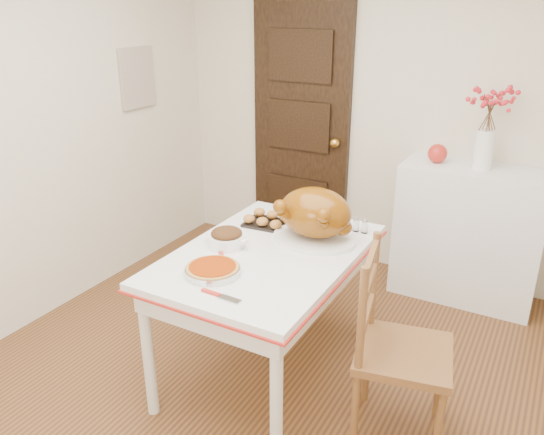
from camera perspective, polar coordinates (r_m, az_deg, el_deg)
The scene contains 18 objects.
floor at distance 3.13m, azimuth -2.05°, elevation -19.14°, with size 3.50×4.00×0.00m, color #442519.
wall_back at distance 4.27m, azimuth 11.92°, elevation 10.66°, with size 3.50×0.00×2.50m, color beige.
wall_left at distance 3.68m, azimuth -26.57°, elevation 7.06°, with size 0.00×4.00×2.50m, color beige.
door_back at distance 4.54m, azimuth 3.06°, elevation 8.91°, with size 0.85×0.06×2.06m, color black.
photo_board at distance 4.40m, azimuth -14.03°, elevation 14.12°, with size 0.03×0.35×0.45m, color beige.
sideboard at distance 4.12m, azimuth 19.97°, elevation -1.66°, with size 0.99×0.44×0.99m, color white.
kitchen_table at distance 3.11m, azimuth -0.45°, elevation -10.23°, with size 0.91×1.33×0.80m, color white, non-canonical shape.
chair_oak at distance 2.73m, azimuth 13.83°, elevation -13.34°, with size 0.45×0.45×1.01m, color brown, non-canonical shape.
berry_vase at distance 3.89m, azimuth 21.78°, elevation 8.70°, with size 0.29×0.29×0.55m, color white, non-canonical shape.
apple at distance 3.99m, azimuth 17.08°, elevation 6.49°, with size 0.13×0.13×0.13m, color #B4241B.
turkey_platter at distance 3.00m, azimuth 4.57°, elevation 0.22°, with size 0.48×0.38×0.30m, color #7C430B, non-canonical shape.
pumpkin_pie at distance 2.69m, azimuth -6.30°, elevation -5.38°, with size 0.28×0.28×0.06m, color #882802.
stuffing_dish at distance 2.97m, azimuth -4.81°, elevation -2.11°, with size 0.26×0.20×0.10m, color #502A11, non-canonical shape.
rolls_tray at distance 3.24m, azimuth -0.49°, elevation -0.21°, with size 0.26×0.20×0.07m, color #AC6826, non-canonical shape.
pie_server at distance 2.50m, azimuth -5.46°, elevation -8.21°, with size 0.21×0.06×0.01m, color silver, non-canonical shape.
carving_knife at distance 2.82m, azimuth -5.09°, elevation -4.49°, with size 0.23×0.05×0.01m, color silver, non-canonical shape.
drinking_glass at distance 3.28m, azimuth 4.59°, elevation 0.41°, with size 0.06×0.06×0.11m, color white.
shaker_pair at distance 3.18m, azimuth 9.33°, elevation -0.80°, with size 0.09×0.04×0.09m, color white, non-canonical shape.
Camera 1 is at (1.23, -2.00, 2.06)m, focal length 35.63 mm.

